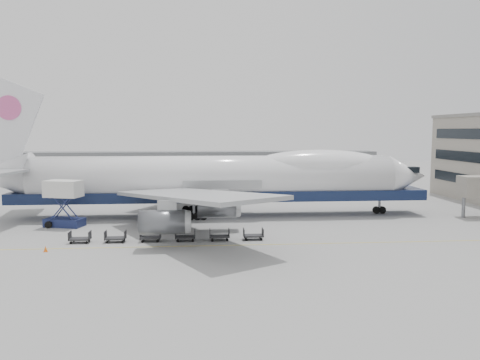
{
  "coord_description": "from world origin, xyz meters",
  "views": [
    {
      "loc": [
        -1.73,
        -56.15,
        12.49
      ],
      "look_at": [
        3.28,
        6.0,
        5.94
      ],
      "focal_mm": 35.0,
      "sensor_mm": 36.0,
      "label": 1
    }
  ],
  "objects": [
    {
      "name": "dolly_1",
      "position": [
        -11.59,
        -3.47,
        0.53
      ],
      "size": [
        2.3,
        1.35,
        1.3
      ],
      "color": "#2D2D30",
      "rests_on": "ground"
    },
    {
      "name": "dolly_0",
      "position": [
        -15.5,
        -3.47,
        0.53
      ],
      "size": [
        2.3,
        1.35,
        1.3
      ],
      "color": "#2D2D30",
      "rests_on": "ground"
    },
    {
      "name": "dolly_3",
      "position": [
        -3.77,
        -3.47,
        0.53
      ],
      "size": [
        2.3,
        1.35,
        1.3
      ],
      "color": "#2D2D30",
      "rests_on": "ground"
    },
    {
      "name": "ground",
      "position": [
        0.0,
        0.0,
        0.0
      ],
      "size": [
        260.0,
        260.0,
        0.0
      ],
      "primitive_type": "plane",
      "color": "gray",
      "rests_on": "ground"
    },
    {
      "name": "apron_line",
      "position": [
        0.0,
        -6.0,
        0.01
      ],
      "size": [
        60.0,
        0.15,
        0.01
      ],
      "primitive_type": "cube",
      "color": "gold",
      "rests_on": "ground"
    },
    {
      "name": "dolly_4",
      "position": [
        0.14,
        -3.47,
        0.53
      ],
      "size": [
        2.3,
        1.35,
        1.3
      ],
      "color": "#2D2D30",
      "rests_on": "ground"
    },
    {
      "name": "dolly_2",
      "position": [
        -7.68,
        -3.47,
        0.53
      ],
      "size": [
        2.3,
        1.35,
        1.3
      ],
      "color": "#2D2D30",
      "rests_on": "ground"
    },
    {
      "name": "traffic_cone",
      "position": [
        -18.07,
        -7.16,
        0.29
      ],
      "size": [
        0.42,
        0.42,
        0.62
      ],
      "rotation": [
        0.0,
        0.0,
        -0.33
      ],
      "color": "#F5620C",
      "rests_on": "ground"
    },
    {
      "name": "airliner",
      "position": [
        0.64,
        12.0,
        5.62
      ],
      "size": [
        67.0,
        55.3,
        19.98
      ],
      "color": "white",
      "rests_on": "ground"
    },
    {
      "name": "dolly_5",
      "position": [
        4.06,
        -3.47,
        0.53
      ],
      "size": [
        2.3,
        1.35,
        1.3
      ],
      "color": "#2D2D30",
      "rests_on": "ground"
    },
    {
      "name": "hangar",
      "position": [
        -10.0,
        70.0,
        3.5
      ],
      "size": [
        110.0,
        8.0,
        7.0
      ],
      "primitive_type": "cube",
      "color": "slate",
      "rests_on": "ground"
    },
    {
      "name": "catering_truck",
      "position": [
        -19.86,
        5.97,
        3.44
      ],
      "size": [
        5.38,
        4.32,
        6.08
      ],
      "rotation": [
        0.0,
        0.0,
        -0.28
      ],
      "color": "#1A224E",
      "rests_on": "ground"
    }
  ]
}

